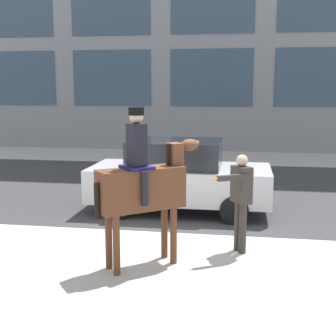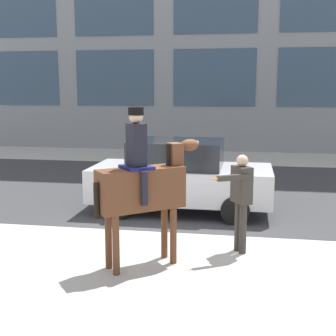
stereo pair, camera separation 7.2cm
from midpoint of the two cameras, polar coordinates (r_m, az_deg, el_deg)
ground_plane at (r=8.90m, az=-1.20°, el=-8.79°), size 80.00×80.00×0.00m
road_surface at (r=13.44m, az=2.49°, el=-2.41°), size 25.98×8.50×0.01m
mounted_horse_lead at (r=7.35m, az=-3.33°, el=-1.99°), size 1.57×1.34×2.54m
pedestrian_bystander at (r=8.12m, az=8.59°, el=-3.31°), size 0.73×0.77×1.71m
street_car_near_lane at (r=10.74m, az=1.16°, el=-0.98°), size 4.09×1.93×1.66m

